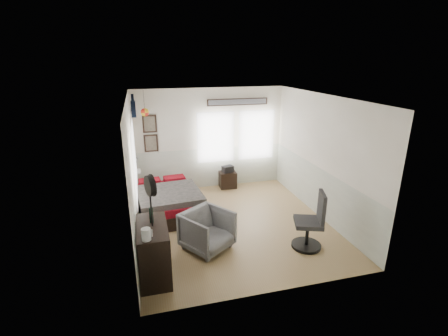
{
  "coord_description": "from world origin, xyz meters",
  "views": [
    {
      "loc": [
        -1.79,
        -6.03,
        3.4
      ],
      "look_at": [
        -0.1,
        0.4,
        1.15
      ],
      "focal_mm": 26.0,
      "sensor_mm": 36.0,
      "label": 1
    }
  ],
  "objects": [
    {
      "name": "ground_plane",
      "position": [
        0.0,
        0.0,
        -0.01
      ],
      "size": [
        4.0,
        4.5,
        0.01
      ],
      "primitive_type": "cube",
      "color": "#A6824E"
    },
    {
      "name": "room_shell",
      "position": [
        -0.08,
        0.19,
        1.61
      ],
      "size": [
        4.02,
        4.52,
        2.71
      ],
      "color": "beige",
      "rests_on": "ground_plane"
    },
    {
      "name": "wall_decor",
      "position": [
        -1.1,
        1.96,
        2.1
      ],
      "size": [
        3.55,
        1.32,
        1.44
      ],
      "color": "#38271D",
      "rests_on": "room_shell"
    },
    {
      "name": "bed",
      "position": [
        -1.3,
        0.89,
        0.29
      ],
      "size": [
        1.46,
        1.96,
        0.59
      ],
      "rotation": [
        0.0,
        0.0,
        0.09
      ],
      "color": "black",
      "rests_on": "ground_plane"
    },
    {
      "name": "dresser",
      "position": [
        -1.74,
        -1.36,
        0.45
      ],
      "size": [
        0.48,
        1.0,
        0.9
      ],
      "primitive_type": "cube",
      "color": "black",
      "rests_on": "ground_plane"
    },
    {
      "name": "armchair",
      "position": [
        -0.74,
        -0.8,
        0.37
      ],
      "size": [
        1.12,
        1.12,
        0.74
      ],
      "primitive_type": "imported",
      "rotation": [
        0.0,
        0.0,
        0.6
      ],
      "color": "gray",
      "rests_on": "ground_plane"
    },
    {
      "name": "nightstand",
      "position": [
        0.44,
        2.05,
        0.22
      ],
      "size": [
        0.46,
        0.38,
        0.45
      ],
      "primitive_type": "cube",
      "rotation": [
        0.0,
        0.0,
        -0.04
      ],
      "color": "black",
      "rests_on": "ground_plane"
    },
    {
      "name": "task_chair",
      "position": [
        1.15,
        -1.25,
        0.45
      ],
      "size": [
        0.63,
        0.63,
        1.11
      ],
      "rotation": [
        0.0,
        0.0,
        -0.34
      ],
      "color": "black",
      "rests_on": "ground_plane"
    },
    {
      "name": "kettle",
      "position": [
        -1.83,
        -1.76,
        0.99
      ],
      "size": [
        0.16,
        0.14,
        0.18
      ],
      "rotation": [
        0.0,
        0.0,
        0.14
      ],
      "color": "silver",
      "rests_on": "dresser"
    },
    {
      "name": "bottle",
      "position": [
        -1.73,
        -1.23,
        1.03
      ],
      "size": [
        0.06,
        0.06,
        0.26
      ],
      "primitive_type": "cylinder",
      "color": "black",
      "rests_on": "dresser"
    },
    {
      "name": "stand_fan",
      "position": [
        -1.71,
        -1.35,
        1.56
      ],
      "size": [
        0.18,
        0.34,
        0.85
      ],
      "rotation": [
        0.0,
        0.0,
        0.3
      ],
      "color": "black",
      "rests_on": "dresser"
    },
    {
      "name": "black_bag",
      "position": [
        0.44,
        2.05,
        0.54
      ],
      "size": [
        0.33,
        0.26,
        0.17
      ],
      "primitive_type": "cube",
      "rotation": [
        0.0,
        0.0,
        0.27
      ],
      "color": "black",
      "rests_on": "nightstand"
    }
  ]
}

